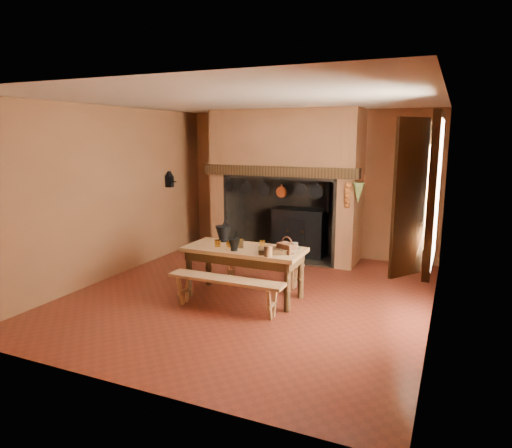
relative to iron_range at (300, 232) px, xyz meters
The scene contains 28 objects.
floor 2.50m from the iron_range, 89.02° to the right, with size 5.50×5.50×0.00m, color maroon.
ceiling 3.37m from the iron_range, 89.02° to the right, with size 5.50×5.50×0.00m, color silver.
back_wall 0.97m from the iron_range, 82.10° to the left, with size 5.00×0.02×2.80m, color brown.
wall_left 3.59m from the iron_range, 135.12° to the right, with size 0.02×5.50×2.80m, color brown.
wall_right 3.65m from the iron_range, 43.91° to the right, with size 0.02×5.50×2.80m, color brown.
wall_front 5.28m from the iron_range, 89.54° to the right, with size 5.00×0.02×2.80m, color brown.
chimney_breast 1.36m from the iron_range, 151.95° to the right, with size 2.95×0.96×2.80m.
iron_range is the anchor object (origin of this frame).
hearth_pans 1.10m from the iron_range, 167.25° to the right, with size 0.51×0.62×0.20m.
hanging_pans 1.12m from the iron_range, 115.02° to the right, with size 1.92×0.29×0.27m.
onion_string 1.49m from the iron_range, 32.25° to the right, with size 0.12×0.10×0.46m, color #9C471C, non-canonical shape.
herb_bunch 1.65m from the iron_range, 28.28° to the right, with size 0.20×0.20×0.35m, color #596730.
window 3.91m from the iron_range, 49.98° to the right, with size 0.39×1.75×1.76m.
wall_coffee_mill 2.74m from the iron_range, 159.32° to the right, with size 0.23×0.16×0.31m.
work_table 2.55m from the iron_range, 90.02° to the right, with size 1.72×0.76×0.74m.
bench_front 3.14m from the iron_range, 90.01° to the right, with size 1.63×0.29×0.46m.
bench_back 1.93m from the iron_range, 90.02° to the right, with size 1.35×0.24×0.38m.
mortar_large 2.40m from the iron_range, 101.16° to the right, with size 0.24×0.24×0.41m.
mortar_small 2.78m from the iron_range, 91.25° to the right, with size 0.17×0.17×0.29m.
coffee_grinder 2.59m from the iron_range, 91.46° to the right, with size 0.16×0.14×0.17m.
brass_mug_a 2.69m from the iron_range, 98.26° to the right, with size 0.09×0.09×0.10m, color gold.
brass_mug_b 2.37m from the iron_range, 85.35° to the right, with size 0.08×0.08×0.09m, color gold.
mixing_bowl 2.67m from the iron_range, 74.65° to the right, with size 0.28×0.28×0.07m, color tan.
stoneware_crock 2.91m from the iron_range, 80.29° to the right, with size 0.11×0.11×0.14m, color #4F301D.
glass_jar 2.66m from the iron_range, 73.36° to the right, with size 0.08×0.08×0.14m, color beige.
wicker_basket 2.69m from the iron_range, 75.68° to the right, with size 0.29×0.25×0.23m.
wooden_tray 2.72m from the iron_range, 79.92° to the right, with size 0.38×0.27×0.06m, color #3B2512.
brass_cup 2.64m from the iron_range, 94.32° to the right, with size 0.11×0.11×0.09m, color gold.
Camera 1 is at (2.67, -5.85, 2.32)m, focal length 32.00 mm.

